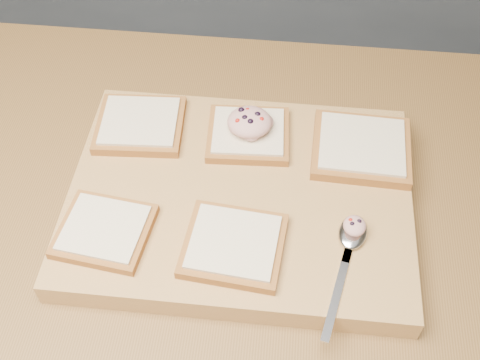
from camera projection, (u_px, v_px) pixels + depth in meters
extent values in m
cube|color=brown|center=(286.00, 248.00, 0.81)|extent=(2.00, 0.80, 0.06)
cube|color=tan|center=(240.00, 198.00, 0.80)|extent=(0.45, 0.34, 0.04)
cube|color=#A15B29|center=(140.00, 125.00, 0.85)|extent=(0.13, 0.12, 0.01)
cube|color=beige|center=(139.00, 121.00, 0.84)|extent=(0.11, 0.10, 0.00)
cube|color=#A15B29|center=(248.00, 135.00, 0.84)|extent=(0.12, 0.11, 0.01)
cube|color=beige|center=(248.00, 131.00, 0.83)|extent=(0.10, 0.09, 0.00)
cube|color=#A15B29|center=(361.00, 148.00, 0.82)|extent=(0.14, 0.13, 0.01)
cube|color=beige|center=(362.00, 144.00, 0.81)|extent=(0.12, 0.11, 0.00)
cube|color=#A15B29|center=(105.00, 231.00, 0.74)|extent=(0.12, 0.11, 0.01)
cube|color=beige|center=(104.00, 228.00, 0.73)|extent=(0.10, 0.10, 0.00)
cube|color=#A15B29|center=(234.00, 246.00, 0.72)|extent=(0.13, 0.12, 0.01)
cube|color=beige|center=(234.00, 242.00, 0.72)|extent=(0.11, 0.10, 0.00)
ellipsoid|color=tan|center=(250.00, 122.00, 0.82)|extent=(0.06, 0.06, 0.03)
sphere|color=black|center=(257.00, 115.00, 0.81)|extent=(0.01, 0.01, 0.01)
sphere|color=black|center=(241.00, 110.00, 0.82)|extent=(0.01, 0.01, 0.01)
sphere|color=black|center=(250.00, 122.00, 0.81)|extent=(0.01, 0.01, 0.01)
sphere|color=black|center=(245.00, 118.00, 0.81)|extent=(0.01, 0.01, 0.01)
sphere|color=#A5140C|center=(261.00, 119.00, 0.81)|extent=(0.01, 0.01, 0.01)
sphere|color=#A5140C|center=(247.00, 110.00, 0.82)|extent=(0.01, 0.01, 0.01)
sphere|color=#A5140C|center=(238.00, 121.00, 0.81)|extent=(0.01, 0.01, 0.01)
ellipsoid|color=silver|center=(353.00, 232.00, 0.74)|extent=(0.05, 0.06, 0.01)
cube|color=silver|center=(348.00, 251.00, 0.72)|extent=(0.02, 0.04, 0.00)
cube|color=silver|center=(338.00, 291.00, 0.69)|extent=(0.04, 0.13, 0.00)
ellipsoid|color=tan|center=(355.00, 226.00, 0.73)|extent=(0.03, 0.03, 0.02)
sphere|color=black|center=(359.00, 222.00, 0.72)|extent=(0.01, 0.01, 0.01)
sphere|color=black|center=(352.00, 224.00, 0.72)|extent=(0.01, 0.01, 0.01)
sphere|color=#A5140C|center=(351.00, 220.00, 0.72)|extent=(0.01, 0.01, 0.01)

